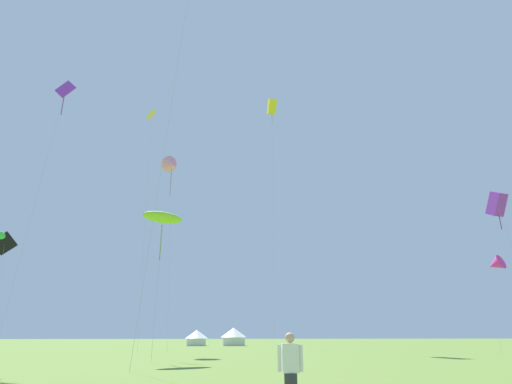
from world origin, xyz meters
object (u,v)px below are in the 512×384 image
at_px(kite_yellow_diamond, 151,119).
at_px(kite_lime_parafoil, 163,218).
at_px(festival_tent_left, 197,337).
at_px(person_spectator, 291,376).
at_px(kite_purple_box, 497,204).
at_px(kite_yellow_box, 272,107).
at_px(kite_purple_diamond, 64,93).
at_px(festival_tent_right, 234,336).
at_px(kite_pink_delta, 172,165).
at_px(kite_magenta_delta, 496,264).
at_px(kite_black_diamond, 4,244).

bearing_deg(kite_yellow_diamond, kite_lime_parafoil, -76.10).
bearing_deg(festival_tent_left, person_spectator, -87.88).
relative_size(kite_purple_box, person_spectator, 6.53).
bearing_deg(person_spectator, kite_yellow_box, 80.38).
height_order(kite_yellow_box, festival_tent_left, kite_yellow_box).
xyz_separation_m(kite_yellow_diamond, kite_purple_diamond, (-5.58, -13.97, -5.55)).
bearing_deg(festival_tent_right, festival_tent_left, 180.00).
bearing_deg(kite_purple_box, kite_yellow_diamond, 140.91).
xyz_separation_m(kite_yellow_diamond, festival_tent_right, (12.95, 25.22, -25.92)).
bearing_deg(kite_yellow_diamond, kite_yellow_box, 31.31).
relative_size(kite_lime_parafoil, kite_pink_delta, 0.48).
xyz_separation_m(kite_purple_diamond, festival_tent_right, (18.52, 39.19, -20.37)).
relative_size(kite_purple_box, kite_magenta_delta, 1.13).
height_order(kite_yellow_diamond, kite_pink_delta, kite_yellow_diamond).
bearing_deg(festival_tent_left, kite_pink_delta, -98.34).
distance_m(kite_lime_parafoil, kite_black_diamond, 33.13).
bearing_deg(kite_purple_box, kite_yellow_box, 107.07).
relative_size(kite_black_diamond, person_spectator, 8.30).
distance_m(kite_yellow_box, kite_magenta_delta, 39.08).
height_order(kite_pink_delta, kite_magenta_delta, kite_pink_delta).
height_order(kite_yellow_diamond, kite_purple_diamond, kite_yellow_diamond).
relative_size(kite_yellow_diamond, kite_magenta_delta, 2.93).
bearing_deg(kite_purple_box, kite_purple_diamond, 165.74).
bearing_deg(kite_yellow_box, kite_purple_box, -72.93).
relative_size(kite_yellow_diamond, festival_tent_left, 7.67).
relative_size(kite_black_diamond, kite_purple_box, 1.27).
bearing_deg(kite_black_diamond, kite_purple_box, -33.91).
height_order(kite_lime_parafoil, festival_tent_left, kite_lime_parafoil).
relative_size(person_spectator, festival_tent_left, 0.45).
xyz_separation_m(kite_black_diamond, festival_tent_right, (31.03, 16.93, -11.19)).
xyz_separation_m(kite_yellow_diamond, kite_pink_delta, (3.06, -0.47, -6.32)).
relative_size(kite_magenta_delta, person_spectator, 5.76).
bearing_deg(kite_magenta_delta, kite_yellow_diamond, 170.98).
bearing_deg(kite_purple_box, festival_tent_right, 107.07).
bearing_deg(festival_tent_right, kite_magenta_delta, -50.28).
bearing_deg(kite_lime_parafoil, festival_tent_right, 77.86).
relative_size(kite_purple_diamond, festival_tent_left, 6.17).
distance_m(kite_magenta_delta, festival_tent_right, 41.52).
relative_size(kite_black_diamond, kite_yellow_diamond, 0.49).
distance_m(kite_purple_box, kite_yellow_diamond, 39.43).
height_order(kite_yellow_box, kite_magenta_delta, kite_yellow_box).
distance_m(kite_yellow_box, festival_tent_left, 39.82).
bearing_deg(kite_magenta_delta, kite_yellow_box, 142.14).
distance_m(kite_yellow_diamond, person_spectator, 47.40).
distance_m(kite_yellow_box, kite_pink_delta, 23.99).
height_order(kite_black_diamond, person_spectator, kite_black_diamond).
height_order(person_spectator, festival_tent_right, festival_tent_right).
xyz_separation_m(kite_yellow_box, festival_tent_right, (-4.49, 14.62, -35.29)).
distance_m(kite_yellow_diamond, kite_purple_diamond, 16.03).
bearing_deg(person_spectator, kite_purple_box, 40.54).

